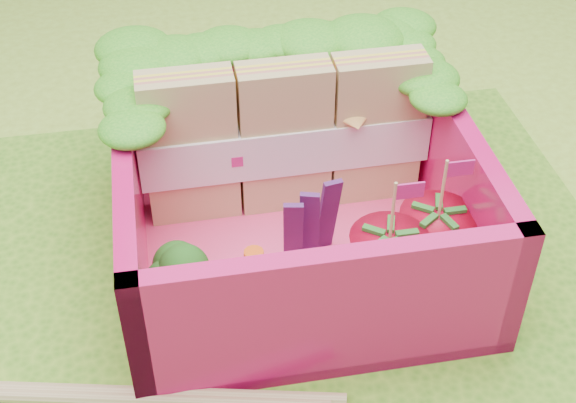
# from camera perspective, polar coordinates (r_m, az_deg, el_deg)

# --- Properties ---
(ground) EXTENTS (14.00, 14.00, 0.00)m
(ground) POSITION_cam_1_polar(r_m,az_deg,el_deg) (3.01, 0.43, -7.80)
(ground) COLOR #8BB031
(ground) RESTS_ON ground
(placemat) EXTENTS (2.60, 2.60, 0.03)m
(placemat) POSITION_cam_1_polar(r_m,az_deg,el_deg) (2.99, 0.43, -7.61)
(placemat) COLOR #4F9621
(placemat) RESTS_ON ground
(bento_floor) EXTENTS (1.30, 1.30, 0.05)m
(bento_floor) POSITION_cam_1_polar(r_m,az_deg,el_deg) (3.18, 0.57, -3.05)
(bento_floor) COLOR #FF417E
(bento_floor) RESTS_ON placemat
(bento_box) EXTENTS (1.30, 1.30, 0.55)m
(bento_box) POSITION_cam_1_polar(r_m,az_deg,el_deg) (3.02, 0.60, 0.43)
(bento_box) COLOR #D71261
(bento_box) RESTS_ON placemat
(lettuce_ruffle) EXTENTS (1.43, 0.83, 0.11)m
(lettuce_ruffle) POSITION_cam_1_polar(r_m,az_deg,el_deg) (3.23, -1.03, 10.52)
(lettuce_ruffle) COLOR #1E8F1A
(lettuce_ruffle) RESTS_ON bento_box
(sandwich_stack) EXTENTS (1.15, 0.18, 0.64)m
(sandwich_stack) POSITION_cam_1_polar(r_m,az_deg,el_deg) (3.16, -0.16, 4.52)
(sandwich_stack) COLOR tan
(sandwich_stack) RESTS_ON bento_floor
(broccoli) EXTENTS (0.35, 0.35, 0.27)m
(broccoli) POSITION_cam_1_polar(r_m,az_deg,el_deg) (2.75, -7.96, -5.76)
(broccoli) COLOR #639D4C
(broccoli) RESTS_ON bento_floor
(carrot_sticks) EXTENTS (0.17, 0.12, 0.26)m
(carrot_sticks) POSITION_cam_1_polar(r_m,az_deg,el_deg) (2.82, -3.25, -5.97)
(carrot_sticks) COLOR orange
(carrot_sticks) RESTS_ON bento_floor
(purple_wedges) EXTENTS (0.22, 0.13, 0.38)m
(purple_wedges) POSITION_cam_1_polar(r_m,az_deg,el_deg) (2.94, 1.61, -1.77)
(purple_wedges) COLOR #44164F
(purple_wedges) RESTS_ON bento_floor
(strawberry_left) EXTENTS (0.28, 0.28, 0.52)m
(strawberry_left) POSITION_cam_1_polar(r_m,az_deg,el_deg) (2.87, 7.05, -4.55)
(strawberry_left) COLOR red
(strawberry_left) RESTS_ON bento_floor
(strawberry_right) EXTENTS (0.28, 0.28, 0.52)m
(strawberry_right) POSITION_cam_1_polar(r_m,az_deg,el_deg) (2.99, 10.37, -2.86)
(strawberry_right) COLOR red
(strawberry_right) RESTS_ON bento_floor
(snap_peas) EXTENTS (0.59, 0.62, 0.05)m
(snap_peas) POSITION_cam_1_polar(r_m,az_deg,el_deg) (3.06, 8.94, -4.54)
(snap_peas) COLOR #52A333
(snap_peas) RESTS_ON bento_floor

